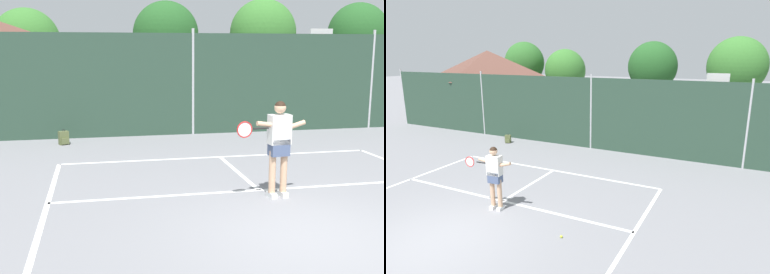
{
  "view_description": "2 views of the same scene",
  "coord_description": "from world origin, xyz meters",
  "views": [
    {
      "loc": [
        -3.16,
        -6.18,
        2.81
      ],
      "look_at": [
        -1.13,
        3.69,
        0.91
      ],
      "focal_mm": 43.98,
      "sensor_mm": 36.0,
      "label": 1
    },
    {
      "loc": [
        6.09,
        -4.71,
        4.29
      ],
      "look_at": [
        1.17,
        5.27,
        1.5
      ],
      "focal_mm": 30.64,
      "sensor_mm": 36.0,
      "label": 2
    }
  ],
  "objects": [
    {
      "name": "tennis_player",
      "position": [
        0.18,
        1.98,
        1.11
      ],
      "size": [
        1.43,
        0.34,
        1.85
      ],
      "color": "silver",
      "rests_on": "ground"
    },
    {
      "name": "treeline_backdrop",
      "position": [
        0.56,
        18.24,
        3.52
      ],
      "size": [
        24.91,
        3.2,
        5.42
      ],
      "color": "brown",
      "rests_on": "ground"
    },
    {
      "name": "basketball_hoop",
      "position": [
        5.21,
        10.49,
        2.31
      ],
      "size": [
        0.9,
        0.67,
        3.55
      ],
      "color": "#9E9EA3",
      "rests_on": "ground"
    },
    {
      "name": "backpack_olive",
      "position": [
        -4.13,
        8.03,
        0.19
      ],
      "size": [
        0.33,
        0.32,
        0.46
      ],
      "color": "#566038",
      "rests_on": "ground"
    },
    {
      "name": "court_markings",
      "position": [
        0.0,
        0.65,
        0.0
      ],
      "size": [
        8.3,
        11.1,
        0.01
      ],
      "color": "white",
      "rests_on": "ground"
    },
    {
      "name": "chainlink_fence",
      "position": [
        0.0,
        9.0,
        1.66
      ],
      "size": [
        26.09,
        0.09,
        3.46
      ],
      "color": "#284233",
      "rests_on": "ground"
    },
    {
      "name": "ground_plane",
      "position": [
        0.0,
        0.0,
        0.0
      ],
      "size": [
        120.0,
        120.0,
        0.0
      ],
      "primitive_type": "plane",
      "color": "gray"
    }
  ]
}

